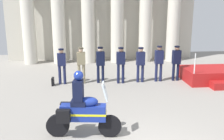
{
  "coord_description": "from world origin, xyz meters",
  "views": [
    {
      "loc": [
        -1.33,
        -5.54,
        3.6
      ],
      "look_at": [
        -0.43,
        3.71,
        1.26
      ],
      "focal_mm": 41.96,
      "sensor_mm": 36.0,
      "label": 1
    }
  ],
  "objects": [
    {
      "name": "officer_in_row_1",
      "position": [
        -1.61,
        6.31,
        1.0
      ],
      "size": [
        0.4,
        0.25,
        1.7
      ],
      "rotation": [
        0.0,
        0.0,
        3.23
      ],
      "color": "#847A5B",
      "rests_on": "ground_plane"
    },
    {
      "name": "reviewing_stand",
      "position": [
        5.02,
        5.98,
        0.3
      ],
      "size": [
        3.47,
        2.33,
        1.53
      ],
      "color": "#A51919",
      "rests_on": "ground_plane"
    },
    {
      "name": "officer_in_row_6",
      "position": [
        2.92,
        6.35,
        1.0
      ],
      "size": [
        0.4,
        0.25,
        1.7
      ],
      "rotation": [
        0.0,
        0.0,
        3.23
      ],
      "color": "black",
      "rests_on": "ground_plane"
    },
    {
      "name": "briefcase_on_ground",
      "position": [
        -2.92,
        6.11,
        0.18
      ],
      "size": [
        0.1,
        0.32,
        0.36
      ],
      "primitive_type": "cube",
      "color": "black",
      "rests_on": "ground_plane"
    },
    {
      "name": "officer_in_row_3",
      "position": [
        0.21,
        6.17,
        1.01
      ],
      "size": [
        0.4,
        0.25,
        1.7
      ],
      "rotation": [
        0.0,
        0.0,
        3.23
      ],
      "color": "#141938",
      "rests_on": "ground_plane"
    },
    {
      "name": "officer_in_row_2",
      "position": [
        -0.72,
        6.33,
        1.0
      ],
      "size": [
        0.4,
        0.25,
        1.7
      ],
      "rotation": [
        0.0,
        0.0,
        3.23
      ],
      "color": "black",
      "rests_on": "ground_plane"
    },
    {
      "name": "motorcycle_with_rider",
      "position": [
        -1.54,
        1.19,
        0.79
      ],
      "size": [
        2.09,
        0.74,
        1.9
      ],
      "rotation": [
        0.0,
        0.0,
        -0.12
      ],
      "color": "black",
      "rests_on": "ground_plane"
    },
    {
      "name": "officer_in_row_0",
      "position": [
        -2.5,
        6.28,
        0.98
      ],
      "size": [
        0.4,
        0.25,
        1.66
      ],
      "rotation": [
        0.0,
        0.0,
        3.23
      ],
      "color": "#191E42",
      "rests_on": "ground_plane"
    },
    {
      "name": "officer_in_row_4",
      "position": [
        1.16,
        6.25,
        0.98
      ],
      "size": [
        0.4,
        0.25,
        1.67
      ],
      "rotation": [
        0.0,
        0.0,
        3.23
      ],
      "color": "#191E42",
      "rests_on": "ground_plane"
    },
    {
      "name": "colonnade_backdrop",
      "position": [
        -0.32,
        11.37,
        3.74
      ],
      "size": [
        12.27,
        1.65,
        7.45
      ],
      "color": "beige",
      "rests_on": "ground_plane"
    },
    {
      "name": "officer_in_row_5",
      "position": [
        2.05,
        6.3,
        1.01
      ],
      "size": [
        0.4,
        0.25,
        1.72
      ],
      "rotation": [
        0.0,
        0.0,
        3.23
      ],
      "color": "#191E42",
      "rests_on": "ground_plane"
    }
  ]
}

